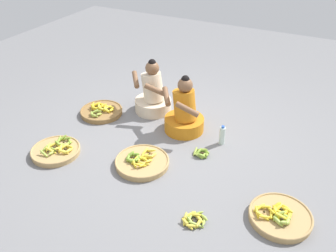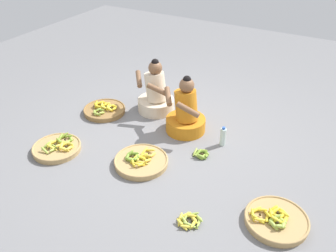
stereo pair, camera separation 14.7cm
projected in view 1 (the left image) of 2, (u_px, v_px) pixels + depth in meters
ground_plane at (175, 142)px, 4.50m from camera, size 10.00×10.00×0.00m
vendor_woman_front at (184, 114)px, 4.59m from camera, size 0.65×0.52×0.79m
vendor_woman_behind at (153, 95)px, 5.02m from camera, size 0.68×0.52×0.79m
banana_basket_back_left at (142, 162)px, 4.08m from camera, size 0.63×0.63×0.14m
banana_basket_mid_left at (56, 150)px, 4.27m from camera, size 0.58×0.58×0.14m
banana_basket_mid_right at (280, 216)px, 3.39m from camera, size 0.60×0.60×0.14m
banana_basket_front_right at (101, 111)px, 5.05m from camera, size 0.60×0.60×0.15m
loose_bananas_near_vendor at (202, 153)px, 4.25m from camera, size 0.21×0.19×0.09m
loose_bananas_back_right at (194, 220)px, 3.37m from camera, size 0.26×0.26×0.09m
water_bottle at (222, 135)px, 4.40m from camera, size 0.07×0.07×0.26m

